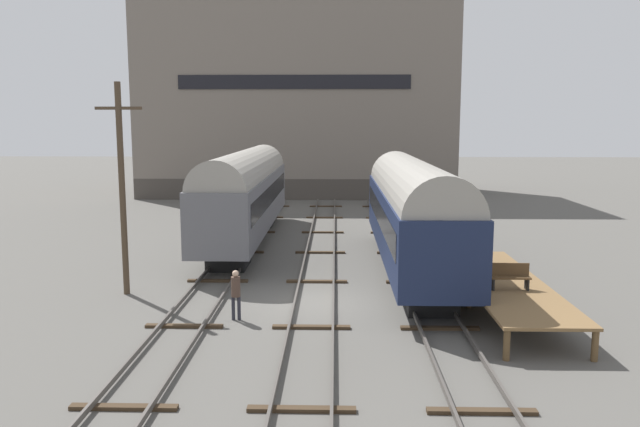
{
  "coord_description": "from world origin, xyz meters",
  "views": [
    {
      "loc": [
        0.79,
        -22.95,
        6.82
      ],
      "look_at": [
        0.0,
        8.38,
        2.2
      ],
      "focal_mm": 35.0,
      "sensor_mm": 36.0,
      "label": 1
    }
  ],
  "objects_px": {
    "bench": "(509,275)",
    "person_worker": "(236,290)",
    "train_car_navy": "(413,209)",
    "utility_pole": "(122,186)",
    "train_car_grey": "(246,190)"
  },
  "relations": [
    {
      "from": "bench",
      "to": "person_worker",
      "type": "bearing_deg",
      "value": -176.67
    },
    {
      "from": "train_car_navy",
      "to": "bench",
      "type": "distance_m",
      "value": 7.17
    },
    {
      "from": "train_car_navy",
      "to": "bench",
      "type": "relative_size",
      "value": 12.25
    },
    {
      "from": "train_car_navy",
      "to": "utility_pole",
      "type": "relative_size",
      "value": 2.06
    },
    {
      "from": "train_car_navy",
      "to": "person_worker",
      "type": "relative_size",
      "value": 9.73
    },
    {
      "from": "bench",
      "to": "utility_pole",
      "type": "bearing_deg",
      "value": 169.61
    },
    {
      "from": "bench",
      "to": "person_worker",
      "type": "height_order",
      "value": "bench"
    },
    {
      "from": "train_car_grey",
      "to": "utility_pole",
      "type": "relative_size",
      "value": 2.22
    },
    {
      "from": "train_car_grey",
      "to": "bench",
      "type": "xyz_separation_m",
      "value": [
        11.14,
        -13.42,
        -1.49
      ]
    },
    {
      "from": "bench",
      "to": "person_worker",
      "type": "distance_m",
      "value": 9.54
    },
    {
      "from": "train_car_navy",
      "to": "utility_pole",
      "type": "xyz_separation_m",
      "value": [
        -11.82,
        -3.88,
        1.41
      ]
    },
    {
      "from": "bench",
      "to": "utility_pole",
      "type": "xyz_separation_m",
      "value": [
        -14.43,
        2.65,
        2.82
      ]
    },
    {
      "from": "train_car_navy",
      "to": "train_car_grey",
      "type": "xyz_separation_m",
      "value": [
        -8.53,
        6.9,
        0.08
      ]
    },
    {
      "from": "person_worker",
      "to": "utility_pole",
      "type": "relative_size",
      "value": 0.21
    },
    {
      "from": "bench",
      "to": "train_car_navy",
      "type": "bearing_deg",
      "value": 111.8
    }
  ]
}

